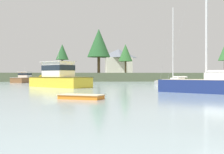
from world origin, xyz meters
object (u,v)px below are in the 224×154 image
Objects in this scene: cruiser_wood at (25,80)px; dinghy_orange at (81,97)px; sailboat_grey at (176,84)px; sailboat_navy at (215,90)px; dinghy_white at (223,83)px; dinghy_maroon at (59,82)px; cruiser_yellow at (55,81)px.

cruiser_wood reaches higher than dinghy_orange.
sailboat_grey is 20.17m from sailboat_navy.
sailboat_grey is at bearing -152.08° from dinghy_white.
dinghy_maroon is at bearing 95.53° from dinghy_orange.
sailboat_navy is 4.35× the size of dinghy_white.
cruiser_wood is at bearing 149.91° from dinghy_maroon.
sailboat_grey reaches higher than dinghy_maroon.
sailboat_navy is at bearing 24.58° from dinghy_orange.
sailboat_navy is at bearing -67.08° from dinghy_maroon.
sailboat_grey is 3.86× the size of dinghy_orange.
cruiser_yellow is 21.09m from dinghy_orange.
cruiser_yellow is 1.23× the size of cruiser_wood.
dinghy_maroon is 1.03× the size of dinghy_orange.
dinghy_maroon is (-15.62, 36.95, -0.17)m from sailboat_navy.
dinghy_white is at bearing 19.34° from cruiser_yellow.
sailboat_grey is 33.55m from cruiser_wood.
sailboat_navy reaches higher than cruiser_wood.
dinghy_white is at bearing -23.76° from cruiser_wood.
cruiser_yellow reaches higher than dinghy_white.
dinghy_white is at bearing 62.68° from sailboat_navy.
cruiser_yellow is (-17.75, -4.41, 0.56)m from sailboat_grey.
dinghy_orange is at bearing -81.01° from cruiser_yellow.
dinghy_orange is at bearing -76.14° from cruiser_wood.
cruiser_yellow reaches higher than dinghy_orange.
dinghy_orange is at bearing -155.42° from sailboat_navy.
dinghy_white is at bearing 27.92° from sailboat_grey.
cruiser_wood is (-23.01, 41.23, 0.18)m from sailboat_navy.
sailboat_grey is 3.74× the size of dinghy_maroon.
cruiser_yellow is 2.84× the size of dinghy_white.
cruiser_wood is 2.57× the size of dinghy_orange.
dinghy_maroon is (7.39, -4.28, -0.35)m from cruiser_wood.
cruiser_yellow is at bearing 98.99° from dinghy_orange.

